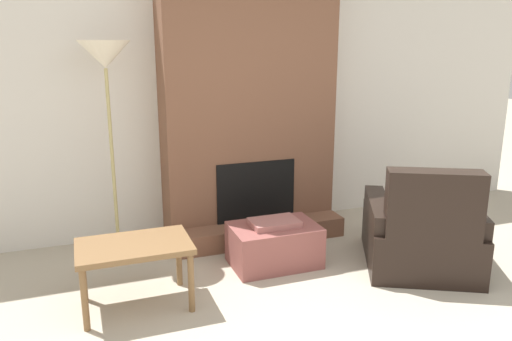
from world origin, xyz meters
The scene contains 6 objects.
wall_back centered at (0.00, 2.76, 1.30)m, with size 6.83×0.06×2.60m, color silver.
fireplace centered at (0.00, 2.50, 1.25)m, with size 1.62×0.69×2.60m.
ottoman centered at (-0.06, 1.69, 0.18)m, with size 0.72×0.48×0.40m.
armchair centered at (1.06, 1.23, 0.27)m, with size 1.22×1.28×0.91m.
side_table centered at (-1.23, 1.38, 0.41)m, with size 0.78×0.50×0.47m.
floor_lamp_left centered at (-1.27, 2.38, 1.65)m, with size 0.42×0.42×1.84m.
Camera 1 is at (-1.54, -1.91, 1.82)m, focal length 35.00 mm.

